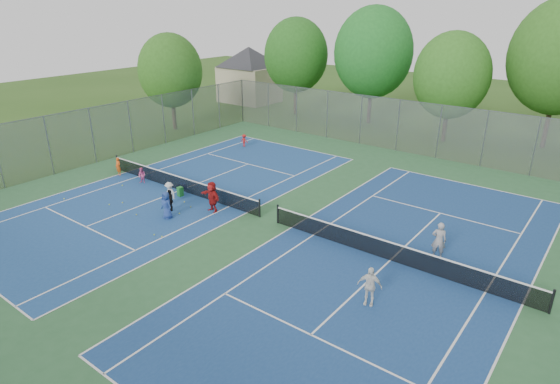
{
  "coord_description": "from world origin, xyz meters",
  "views": [
    {
      "loc": [
        14.16,
        -17.58,
        10.76
      ],
      "look_at": [
        0.0,
        1.0,
        1.3
      ],
      "focal_mm": 30.0,
      "sensor_mm": 36.0,
      "label": 1
    }
  ],
  "objects_px": {
    "ball_hopper": "(180,192)",
    "instructor": "(439,240)",
    "net_right": "(391,252)",
    "ball_crate": "(182,186)",
    "net_left": "(180,184)"
  },
  "relations": [
    {
      "from": "net_left",
      "to": "instructor",
      "type": "xyz_separation_m",
      "value": [
        15.55,
        1.56,
        0.42
      ]
    },
    {
      "from": "net_left",
      "to": "net_right",
      "type": "xyz_separation_m",
      "value": [
        14.0,
        0.0,
        0.0
      ]
    },
    {
      "from": "ball_hopper",
      "to": "instructor",
      "type": "xyz_separation_m",
      "value": [
        14.85,
        2.15,
        0.59
      ]
    },
    {
      "from": "net_right",
      "to": "ball_crate",
      "type": "relative_size",
      "value": 32.37
    },
    {
      "from": "net_right",
      "to": "ball_hopper",
      "type": "height_order",
      "value": "net_right"
    },
    {
      "from": "ball_crate",
      "to": "instructor",
      "type": "bearing_deg",
      "value": 4.67
    },
    {
      "from": "ball_crate",
      "to": "net_right",
      "type": "bearing_deg",
      "value": -1.13
    },
    {
      "from": "ball_crate",
      "to": "ball_hopper",
      "type": "height_order",
      "value": "ball_hopper"
    },
    {
      "from": "net_left",
      "to": "ball_hopper",
      "type": "bearing_deg",
      "value": -40.22
    },
    {
      "from": "net_right",
      "to": "instructor",
      "type": "distance_m",
      "value": 2.24
    },
    {
      "from": "net_right",
      "to": "ball_hopper",
      "type": "relative_size",
      "value": 22.24
    },
    {
      "from": "instructor",
      "to": "ball_crate",
      "type": "bearing_deg",
      "value": -12.41
    },
    {
      "from": "net_right",
      "to": "ball_crate",
      "type": "bearing_deg",
      "value": 178.87
    },
    {
      "from": "net_left",
      "to": "net_right",
      "type": "relative_size",
      "value": 1.0
    },
    {
      "from": "net_left",
      "to": "instructor",
      "type": "relative_size",
      "value": 7.32
    }
  ]
}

